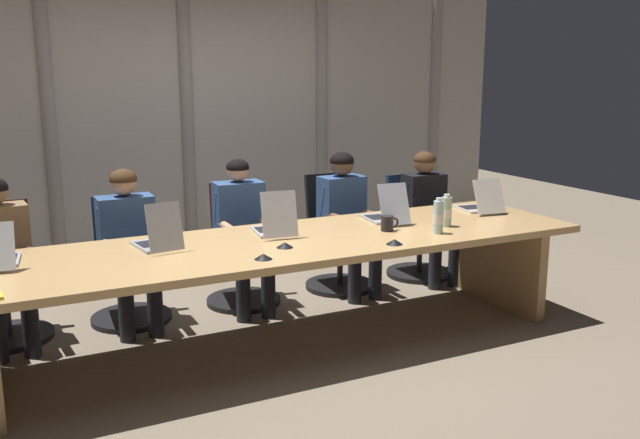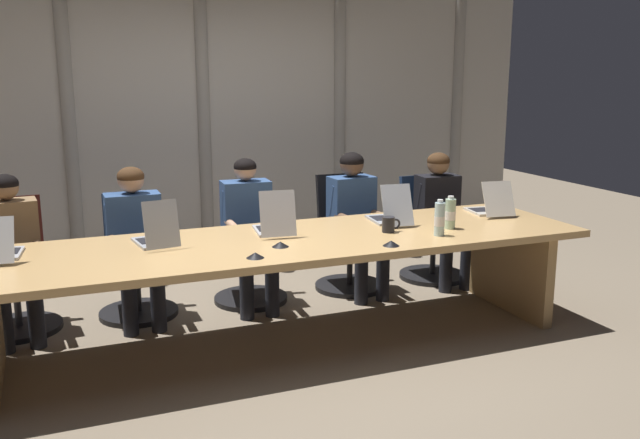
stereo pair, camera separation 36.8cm
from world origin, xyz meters
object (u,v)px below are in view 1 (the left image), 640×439
object	(u,v)px
laptop_right_end	(479,205)
conference_mic_right_side	(394,242)
laptop_center	(274,226)
office_chair_right_end	(417,238)
office_chair_right_mid	(337,246)
office_chair_left_end	(4,289)
person_center	(243,226)
office_chair_center	(241,258)
coffee_mug_near	(388,223)
water_bottle_primary	(438,217)
office_chair_left_mid	(128,274)
conference_mic_left_side	(285,245)
laptop_right_mid	(385,214)
laptop_left_mid	(158,239)
person_left_mid	(129,238)
person_right_mid	(347,213)
person_left_end	(2,253)
water_bottle_secondary	(446,212)
conference_mic_middle	(263,256)
person_right_end	(429,208)

from	to	relation	value
laptop_right_end	conference_mic_right_side	xyz separation A→B (m)	(-1.19, -0.60, -0.04)
laptop_center	office_chair_right_end	distance (m)	1.99
office_chair_right_mid	office_chair_left_end	bearing A→B (deg)	-88.01
office_chair_left_end	person_center	size ratio (longest dim) A/B	0.81
office_chair_center	coffee_mug_near	world-z (taller)	office_chair_center
office_chair_center	water_bottle_primary	xyz separation A→B (m)	(0.99, -1.29, 0.50)
office_chair_left_mid	coffee_mug_near	world-z (taller)	office_chair_left_mid
conference_mic_left_side	conference_mic_right_side	distance (m)	0.72
laptop_right_mid	office_chair_right_mid	size ratio (longest dim) A/B	0.48
laptop_left_mid	laptop_right_mid	bearing A→B (deg)	-96.61
office_chair_right_mid	person_center	bearing A→B (deg)	-78.15
person_left_mid	conference_mic_right_side	world-z (taller)	person_left_mid
laptop_right_end	office_chair_right_mid	world-z (taller)	laptop_right_end
laptop_right_end	office_chair_left_mid	world-z (taller)	laptop_right_end
office_chair_left_end	person_left_mid	xyz separation A→B (m)	(0.85, -0.16, 0.31)
person_right_mid	coffee_mug_near	bearing A→B (deg)	-13.34
office_chair_left_mid	person_left_end	xyz separation A→B (m)	(-0.85, -0.16, 0.30)
office_chair_center	person_center	size ratio (longest dim) A/B	0.81
person_left_mid	water_bottle_primary	size ratio (longest dim) A/B	4.61
laptop_left_mid	person_left_mid	size ratio (longest dim) A/B	0.36
water_bottle_secondary	conference_mic_middle	xyz separation A→B (m)	(-1.53, -0.23, -0.09)
laptop_center	conference_mic_left_side	xyz separation A→B (m)	(-0.08, -0.36, -0.04)
laptop_center	office_chair_left_mid	xyz separation A→B (m)	(-0.86, 0.81, -0.45)
conference_mic_right_side	conference_mic_middle	bearing A→B (deg)	177.00
person_center	coffee_mug_near	distance (m)	1.19
laptop_center	conference_mic_middle	size ratio (longest dim) A/B	4.01
laptop_left_mid	person_right_mid	xyz separation A→B (m)	(1.75, 0.69, -0.12)
person_right_mid	conference_mic_middle	distance (m)	1.74
office_chair_left_mid	conference_mic_right_side	world-z (taller)	office_chair_left_mid
office_chair_left_mid	office_chair_right_mid	world-z (taller)	office_chair_right_mid
water_bottle_secondary	laptop_center	bearing A→B (deg)	165.02
office_chair_left_mid	office_chair_center	size ratio (longest dim) A/B	0.97
office_chair_left_end	laptop_center	bearing A→B (deg)	63.56
coffee_mug_near	office_chair_left_mid	bearing A→B (deg)	146.58
office_chair_left_end	conference_mic_middle	world-z (taller)	office_chair_left_end
water_bottle_primary	conference_mic_middle	xyz separation A→B (m)	(-1.34, -0.08, -0.10)
water_bottle_secondary	coffee_mug_near	bearing A→B (deg)	171.72
person_left_mid	coffee_mug_near	xyz separation A→B (m)	(1.63, -0.92, 0.13)
person_center	coffee_mug_near	world-z (taller)	person_center
person_center	office_chair_right_end	bearing A→B (deg)	97.40
laptop_center	conference_mic_right_side	bearing A→B (deg)	-127.96
person_center	conference_mic_right_side	xyz separation A→B (m)	(0.59, -1.26, 0.09)
coffee_mug_near	office_chair_right_mid	bearing A→B (deg)	81.10
person_center	person_right_mid	world-z (taller)	person_right_mid
person_right_end	conference_mic_right_side	xyz separation A→B (m)	(-1.17, -1.26, 0.10)
conference_mic_right_side	office_chair_right_mid	bearing A→B (deg)	76.82
laptop_right_mid	laptop_right_end	distance (m)	0.88
person_left_end	person_center	size ratio (longest dim) A/B	0.98
person_right_mid	laptop_right_end	bearing A→B (deg)	49.55
office_chair_right_end	water_bottle_secondary	bearing A→B (deg)	-26.10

